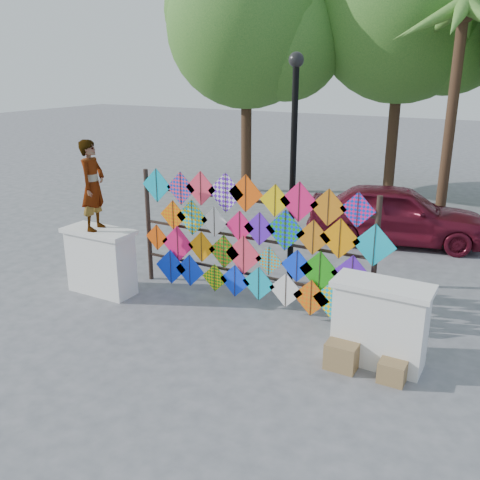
# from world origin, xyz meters

# --- Properties ---
(ground) EXTENTS (80.00, 80.00, 0.00)m
(ground) POSITION_xyz_m (0.00, 0.00, 0.00)
(ground) COLOR gray
(ground) RESTS_ON ground
(parapet_left) EXTENTS (1.40, 0.65, 1.28)m
(parapet_left) POSITION_xyz_m (-2.70, -0.20, 0.65)
(parapet_left) COLOR white
(parapet_left) RESTS_ON ground
(parapet_right) EXTENTS (1.40, 0.65, 1.28)m
(parapet_right) POSITION_xyz_m (2.70, -0.20, 0.65)
(parapet_right) COLOR white
(parapet_right) RESTS_ON ground
(kite_rack) EXTENTS (5.00, 0.24, 2.42)m
(kite_rack) POSITION_xyz_m (0.12, 0.72, 1.22)
(kite_rack) COLOR black
(kite_rack) RESTS_ON ground
(tree_west) EXTENTS (5.85, 5.20, 8.01)m
(tree_west) POSITION_xyz_m (-4.40, 9.03, 5.38)
(tree_west) COLOR #442B1D
(tree_west) RESTS_ON ground
(tree_mid) EXTENTS (6.30, 5.60, 8.61)m
(tree_mid) POSITION_xyz_m (0.11, 11.03, 5.77)
(tree_mid) COLOR #442B1D
(tree_mid) RESTS_ON ground
(palm_tree) EXTENTS (3.62, 3.62, 5.83)m
(palm_tree) POSITION_xyz_m (2.20, 8.00, 4.95)
(palm_tree) COLOR #442B1D
(palm_tree) RESTS_ON ground
(vendor_woman) EXTENTS (0.54, 0.69, 1.68)m
(vendor_woman) POSITION_xyz_m (-2.74, -0.20, 2.12)
(vendor_woman) COLOR #99999E
(vendor_woman) RESTS_ON parapet_left
(sedan) EXTENTS (4.59, 2.70, 1.47)m
(sedan) POSITION_xyz_m (1.52, 5.70, 0.73)
(sedan) COLOR maroon
(sedan) RESTS_ON ground
(lamppost) EXTENTS (0.28, 0.28, 4.46)m
(lamppost) POSITION_xyz_m (0.30, 2.00, 2.69)
(lamppost) COLOR black
(lamppost) RESTS_ON ground
(cardboard_box_near) EXTENTS (0.46, 0.40, 0.40)m
(cardboard_box_near) POSITION_xyz_m (2.29, -0.57, 0.20)
(cardboard_box_near) COLOR olive
(cardboard_box_near) RESTS_ON ground
(cardboard_box_far) EXTENTS (0.37, 0.34, 0.31)m
(cardboard_box_far) POSITION_xyz_m (3.02, -0.58, 0.16)
(cardboard_box_far) COLOR olive
(cardboard_box_far) RESTS_ON ground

